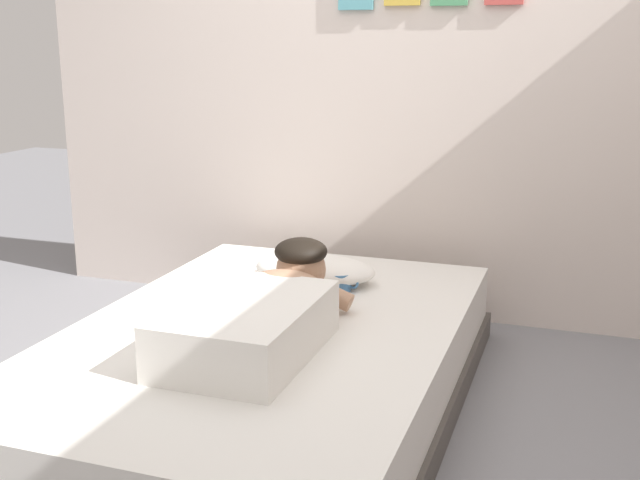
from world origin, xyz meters
name	(u,v)px	position (x,y,z in m)	size (l,w,h in m)	color
ground_plane	(329,444)	(0.00, 0.00, 0.00)	(12.01, 12.01, 0.00)	gray
back_wall	(427,56)	(0.00, 1.43, 1.25)	(4.01, 0.12, 2.50)	silver
bed	(266,369)	(-0.30, 0.16, 0.16)	(1.36, 2.08, 0.33)	#4C4742
pillow	(315,269)	(-0.30, 0.72, 0.39)	(0.52, 0.32, 0.11)	white
person_lying	(264,310)	(-0.25, 0.04, 0.44)	(0.43, 0.92, 0.27)	white
coffee_cup	(340,282)	(-0.16, 0.63, 0.37)	(0.12, 0.09, 0.07)	teal
cell_phone	(243,331)	(-0.34, 0.07, 0.33)	(0.07, 0.14, 0.01)	black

